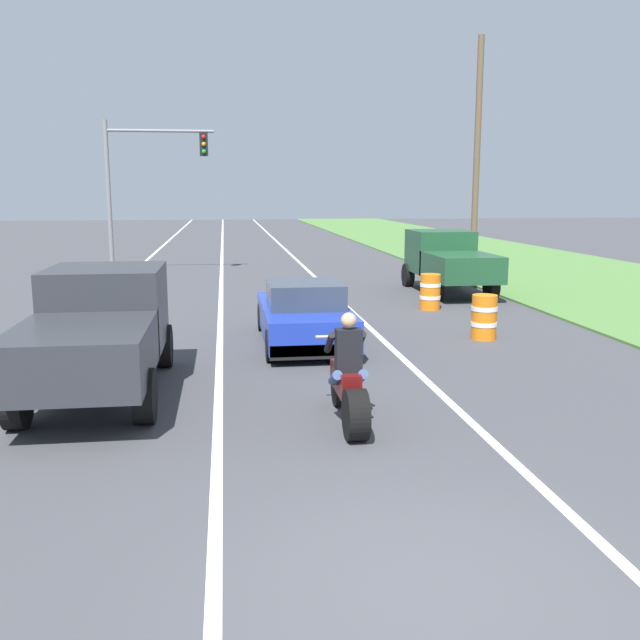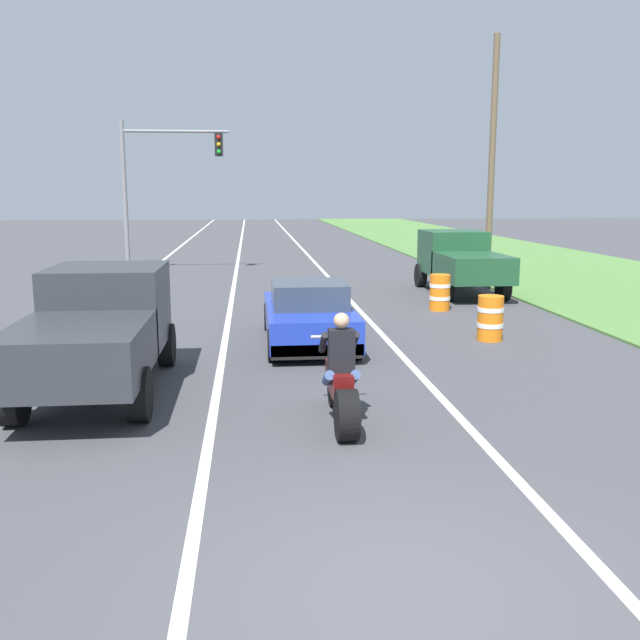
{
  "view_description": "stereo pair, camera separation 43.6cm",
  "coord_description": "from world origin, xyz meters",
  "px_view_note": "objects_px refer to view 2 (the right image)",
  "views": [
    {
      "loc": [
        -1.64,
        -5.18,
        3.25
      ],
      "look_at": [
        0.01,
        7.08,
        1.0
      ],
      "focal_mm": 39.58,
      "sensor_mm": 36.0,
      "label": 1
    },
    {
      "loc": [
        -1.21,
        -5.23,
        3.25
      ],
      "look_at": [
        0.01,
        7.08,
        1.0
      ],
      "focal_mm": 39.58,
      "sensor_mm": 36.0,
      "label": 2
    }
  ],
  "objects_px": {
    "pickup_truck_right_shoulder_dark_green": "(460,259)",
    "traffic_light_mast_near": "(157,173)",
    "sports_car_blue": "(309,315)",
    "pickup_truck_left_lane_dark_grey": "(98,326)",
    "construction_barrel_nearest": "(490,318)",
    "motorcycle_with_rider": "(341,385)",
    "construction_barrel_mid": "(440,292)"
  },
  "relations": [
    {
      "from": "motorcycle_with_rider",
      "to": "pickup_truck_left_lane_dark_grey",
      "type": "bearing_deg",
      "value": 150.57
    },
    {
      "from": "pickup_truck_right_shoulder_dark_green",
      "to": "construction_barrel_nearest",
      "type": "xyz_separation_m",
      "value": [
        -1.48,
        -7.25,
        -0.6
      ]
    },
    {
      "from": "motorcycle_with_rider",
      "to": "traffic_light_mast_near",
      "type": "bearing_deg",
      "value": 103.98
    },
    {
      "from": "traffic_light_mast_near",
      "to": "pickup_truck_right_shoulder_dark_green",
      "type": "bearing_deg",
      "value": -33.42
    },
    {
      "from": "pickup_truck_right_shoulder_dark_green",
      "to": "construction_barrel_mid",
      "type": "distance_m",
      "value": 3.57
    },
    {
      "from": "traffic_light_mast_near",
      "to": "construction_barrel_nearest",
      "type": "relative_size",
      "value": 6.0
    },
    {
      "from": "traffic_light_mast_near",
      "to": "construction_barrel_nearest",
      "type": "xyz_separation_m",
      "value": [
        8.9,
        -14.1,
        -3.47
      ]
    },
    {
      "from": "pickup_truck_right_shoulder_dark_green",
      "to": "traffic_light_mast_near",
      "type": "bearing_deg",
      "value": 146.58
    },
    {
      "from": "motorcycle_with_rider",
      "to": "pickup_truck_left_lane_dark_grey",
      "type": "xyz_separation_m",
      "value": [
        -3.72,
        2.1,
        0.51
      ]
    },
    {
      "from": "sports_car_blue",
      "to": "pickup_truck_right_shoulder_dark_green",
      "type": "bearing_deg",
      "value": 52.61
    },
    {
      "from": "motorcycle_with_rider",
      "to": "pickup_truck_right_shoulder_dark_green",
      "type": "distance_m",
      "value": 13.86
    },
    {
      "from": "sports_car_blue",
      "to": "traffic_light_mast_near",
      "type": "height_order",
      "value": "traffic_light_mast_near"
    },
    {
      "from": "pickup_truck_left_lane_dark_grey",
      "to": "sports_car_blue",
      "type": "bearing_deg",
      "value": 42.31
    },
    {
      "from": "sports_car_blue",
      "to": "traffic_light_mast_near",
      "type": "distance_m",
      "value": 15.27
    },
    {
      "from": "pickup_truck_left_lane_dark_grey",
      "to": "construction_barrel_mid",
      "type": "height_order",
      "value": "pickup_truck_left_lane_dark_grey"
    },
    {
      "from": "pickup_truck_left_lane_dark_grey",
      "to": "traffic_light_mast_near",
      "type": "xyz_separation_m",
      "value": [
        -1.15,
        17.46,
        2.87
      ]
    },
    {
      "from": "traffic_light_mast_near",
      "to": "sports_car_blue",
      "type": "bearing_deg",
      "value": -70.94
    },
    {
      "from": "traffic_light_mast_near",
      "to": "construction_barrel_mid",
      "type": "bearing_deg",
      "value": -48.51
    },
    {
      "from": "pickup_truck_left_lane_dark_grey",
      "to": "pickup_truck_right_shoulder_dark_green",
      "type": "xyz_separation_m",
      "value": [
        9.23,
        10.6,
        0.0
      ]
    },
    {
      "from": "motorcycle_with_rider",
      "to": "pickup_truck_right_shoulder_dark_green",
      "type": "bearing_deg",
      "value": 66.51
    },
    {
      "from": "sports_car_blue",
      "to": "construction_barrel_nearest",
      "type": "xyz_separation_m",
      "value": [
        4.04,
        -0.02,
        -0.13
      ]
    },
    {
      "from": "sports_car_blue",
      "to": "traffic_light_mast_near",
      "type": "bearing_deg",
      "value": 109.06
    },
    {
      "from": "pickup_truck_right_shoulder_dark_green",
      "to": "traffic_light_mast_near",
      "type": "distance_m",
      "value": 12.77
    },
    {
      "from": "pickup_truck_left_lane_dark_grey",
      "to": "construction_barrel_nearest",
      "type": "height_order",
      "value": "pickup_truck_left_lane_dark_grey"
    },
    {
      "from": "pickup_truck_right_shoulder_dark_green",
      "to": "pickup_truck_left_lane_dark_grey",
      "type": "bearing_deg",
      "value": -131.05
    },
    {
      "from": "sports_car_blue",
      "to": "construction_barrel_nearest",
      "type": "relative_size",
      "value": 4.3
    },
    {
      "from": "pickup_truck_left_lane_dark_grey",
      "to": "construction_barrel_nearest",
      "type": "relative_size",
      "value": 4.8
    },
    {
      "from": "traffic_light_mast_near",
      "to": "construction_barrel_nearest",
      "type": "height_order",
      "value": "traffic_light_mast_near"
    },
    {
      "from": "pickup_truck_right_shoulder_dark_green",
      "to": "construction_barrel_mid",
      "type": "height_order",
      "value": "pickup_truck_right_shoulder_dark_green"
    },
    {
      "from": "sports_car_blue",
      "to": "construction_barrel_nearest",
      "type": "bearing_deg",
      "value": -0.29
    },
    {
      "from": "motorcycle_with_rider",
      "to": "construction_barrel_nearest",
      "type": "distance_m",
      "value": 6.79
    },
    {
      "from": "traffic_light_mast_near",
      "to": "construction_barrel_nearest",
      "type": "distance_m",
      "value": 17.03
    }
  ]
}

